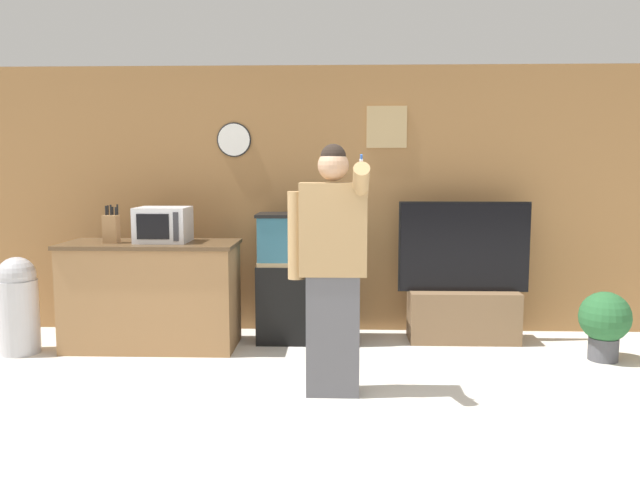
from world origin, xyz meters
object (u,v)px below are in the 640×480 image
(aquarium_on_stand, at_px, (307,277))
(potted_plant, at_px, (605,321))
(microwave, at_px, (163,225))
(tv_on_stand, at_px, (463,300))
(counter_island, at_px, (152,295))
(person_standing, at_px, (332,266))
(trash_bin, at_px, (18,304))
(knife_block, at_px, (111,228))

(aquarium_on_stand, relative_size, potted_plant, 2.05)
(microwave, relative_size, tv_on_stand, 0.35)
(counter_island, distance_m, person_standing, 2.04)
(microwave, relative_size, person_standing, 0.26)
(microwave, bearing_deg, tv_on_stand, 5.73)
(tv_on_stand, xyz_separation_m, person_standing, (-1.21, -1.43, 0.54))
(person_standing, relative_size, potted_plant, 3.04)
(trash_bin, bearing_deg, tv_on_stand, 7.50)
(microwave, bearing_deg, knife_block, -169.49)
(counter_island, distance_m, aquarium_on_stand, 1.42)
(microwave, xyz_separation_m, person_standing, (1.52, -1.15, -0.18))
(potted_plant, bearing_deg, microwave, 175.62)
(aquarium_on_stand, bearing_deg, tv_on_stand, 1.88)
(knife_block, height_order, tv_on_stand, tv_on_stand)
(person_standing, xyz_separation_m, potted_plant, (2.29, 0.86, -0.59))
(microwave, distance_m, knife_block, 0.45)
(person_standing, bearing_deg, microwave, 142.88)
(aquarium_on_stand, distance_m, tv_on_stand, 1.47)
(person_standing, height_order, potted_plant, person_standing)
(knife_block, relative_size, aquarium_on_stand, 0.28)
(aquarium_on_stand, bearing_deg, person_standing, -79.97)
(person_standing, bearing_deg, tv_on_stand, 49.59)
(tv_on_stand, xyz_separation_m, potted_plant, (1.08, -0.57, -0.05))
(potted_plant, distance_m, trash_bin, 5.04)
(aquarium_on_stand, height_order, person_standing, person_standing)
(counter_island, relative_size, person_standing, 0.86)
(potted_plant, xyz_separation_m, trash_bin, (-5.04, 0.04, 0.10))
(aquarium_on_stand, bearing_deg, counter_island, -169.87)
(knife_block, distance_m, trash_bin, 1.03)
(microwave, bearing_deg, counter_island, -169.08)
(microwave, relative_size, knife_block, 1.35)
(tv_on_stand, bearing_deg, microwave, -174.27)
(microwave, bearing_deg, trash_bin, -168.60)
(microwave, xyz_separation_m, trash_bin, (-1.23, -0.25, -0.68))
(person_standing, bearing_deg, knife_block, 151.40)
(counter_island, bearing_deg, aquarium_on_stand, 10.13)
(microwave, height_order, person_standing, person_standing)
(microwave, height_order, potted_plant, microwave)
(person_standing, distance_m, trash_bin, 2.94)
(counter_island, bearing_deg, tv_on_stand, 5.94)
(microwave, height_order, aquarium_on_stand, microwave)
(counter_island, height_order, potted_plant, counter_island)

